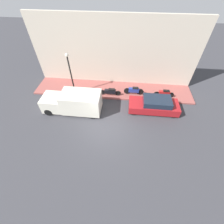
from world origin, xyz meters
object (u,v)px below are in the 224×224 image
Objects in this scene: parked_car at (154,105)px; streetlamp at (70,70)px; motorcycle_black at (110,92)px; motorcycle_red at (164,93)px; delivery_van at (73,102)px; motorcycle_blue at (134,90)px.

parked_car is 8.08m from streetlamp.
streetlamp is (-0.08, 3.57, 2.23)m from motorcycle_black.
parked_car is 2.16m from motorcycle_red.
motorcycle_red is (2.56, -8.22, -0.41)m from delivery_van.
motorcycle_red is 9.06m from streetlamp.
parked_car is 2.11× the size of motorcycle_black.
streetlamp is at bearing 14.08° from delivery_van.
parked_car reaches higher than motorcycle_black.
parked_car is at bearing -84.16° from delivery_van.
parked_car is 1.05× the size of streetlamp.
motorcycle_red is at bearing -72.70° from delivery_van.
motorcycle_blue is at bearing -80.97° from motorcycle_black.
motorcycle_black is 0.50× the size of streetlamp.
parked_car is 7.13m from delivery_van.
streetlamp is at bearing 92.07° from motorcycle_red.
streetlamp is (1.52, 7.64, 2.13)m from parked_car.
motorcycle_black is 5.22m from motorcycle_red.
motorcycle_blue is at bearing -63.15° from delivery_van.
delivery_van reaches higher than motorcycle_red.
delivery_van reaches higher than motorcycle_blue.
motorcycle_blue reaches higher than motorcycle_black.
delivery_van is 1.23× the size of streetlamp.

